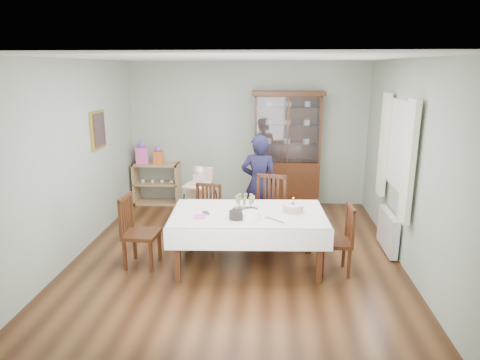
# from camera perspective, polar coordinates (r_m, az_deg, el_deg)

# --- Properties ---
(floor) EXTENTS (5.00, 5.00, 0.00)m
(floor) POSITION_cam_1_polar(r_m,az_deg,el_deg) (6.19, -0.42, -9.89)
(floor) COLOR #593319
(floor) RESTS_ON ground
(room_shell) EXTENTS (5.00, 5.00, 5.00)m
(room_shell) POSITION_cam_1_polar(r_m,az_deg,el_deg) (6.22, -0.04, 6.65)
(room_shell) COLOR #9EAA99
(room_shell) RESTS_ON floor
(dining_table) EXTENTS (2.06, 1.26, 0.76)m
(dining_table) POSITION_cam_1_polar(r_m,az_deg,el_deg) (5.70, 1.09, -7.92)
(dining_table) COLOR #402110
(dining_table) RESTS_ON floor
(china_cabinet) EXTENTS (1.30, 0.48, 2.18)m
(china_cabinet) POSITION_cam_1_polar(r_m,az_deg,el_deg) (8.00, 6.28, 4.16)
(china_cabinet) COLOR #402110
(china_cabinet) RESTS_ON floor
(sideboard) EXTENTS (0.90, 0.38, 0.80)m
(sideboard) POSITION_cam_1_polar(r_m,az_deg,el_deg) (8.48, -11.01, -0.44)
(sideboard) COLOR tan
(sideboard) RESTS_ON floor
(picture_frame) EXTENTS (0.04, 0.48, 0.58)m
(picture_frame) POSITION_cam_1_polar(r_m,az_deg,el_deg) (7.01, -18.40, 6.37)
(picture_frame) COLOR gold
(picture_frame) RESTS_ON room_shell
(window) EXTENTS (0.04, 1.02, 1.22)m
(window) POSITION_cam_1_polar(r_m,az_deg,el_deg) (6.25, 20.60, 4.31)
(window) COLOR white
(window) RESTS_ON room_shell
(curtain_left) EXTENTS (0.07, 0.30, 1.55)m
(curtain_left) POSITION_cam_1_polar(r_m,az_deg,el_deg) (5.66, 21.62, 2.19)
(curtain_left) COLOR silver
(curtain_left) RESTS_ON room_shell
(curtain_right) EXTENTS (0.07, 0.30, 1.55)m
(curtain_right) POSITION_cam_1_polar(r_m,az_deg,el_deg) (6.84, 18.64, 4.45)
(curtain_right) COLOR silver
(curtain_right) RESTS_ON room_shell
(radiator) EXTENTS (0.10, 0.80, 0.55)m
(radiator) POSITION_cam_1_polar(r_m,az_deg,el_deg) (6.55, 19.11, -6.47)
(radiator) COLOR white
(radiator) RESTS_ON floor
(chair_far_left) EXTENTS (0.47, 0.47, 0.91)m
(chair_far_left) POSITION_cam_1_polar(r_m,az_deg,el_deg) (6.43, -4.59, -6.35)
(chair_far_left) COLOR #402110
(chair_far_left) RESTS_ON floor
(chair_far_right) EXTENTS (0.55, 0.55, 1.04)m
(chair_far_right) POSITION_cam_1_polar(r_m,az_deg,el_deg) (6.41, 3.78, -6.05)
(chair_far_right) COLOR #402110
(chair_far_right) RESTS_ON floor
(chair_end_left) EXTENTS (0.46, 0.46, 0.97)m
(chair_end_left) POSITION_cam_1_polar(r_m,az_deg,el_deg) (5.92, -13.08, -8.45)
(chair_end_left) COLOR #402110
(chair_end_left) RESTS_ON floor
(chair_end_right) EXTENTS (0.43, 0.43, 0.91)m
(chair_end_right) POSITION_cam_1_polar(r_m,az_deg,el_deg) (5.72, 12.55, -9.46)
(chair_end_right) COLOR #402110
(chair_end_right) RESTS_ON floor
(woman) EXTENTS (0.62, 0.45, 1.59)m
(woman) POSITION_cam_1_polar(r_m,az_deg,el_deg) (6.78, 2.58, -0.53)
(woman) COLOR black
(woman) RESTS_ON floor
(high_chair) EXTENTS (0.59, 0.59, 1.04)m
(high_chair) POSITION_cam_1_polar(r_m,az_deg,el_deg) (7.09, -5.29, -3.19)
(high_chair) COLOR black
(high_chair) RESTS_ON floor
(champagne_tray) EXTENTS (0.35, 0.35, 0.21)m
(champagne_tray) POSITION_cam_1_polar(r_m,az_deg,el_deg) (5.61, 0.67, -3.49)
(champagne_tray) COLOR silver
(champagne_tray) RESTS_ON dining_table
(birthday_cake) EXTENTS (0.30, 0.30, 0.21)m
(birthday_cake) POSITION_cam_1_polar(r_m,az_deg,el_deg) (5.58, 7.07, -3.80)
(birthday_cake) COLOR white
(birthday_cake) RESTS_ON dining_table
(plate_stack_dark) EXTENTS (0.26, 0.26, 0.09)m
(plate_stack_dark) POSITION_cam_1_polar(r_m,az_deg,el_deg) (5.33, -0.41, -4.68)
(plate_stack_dark) COLOR black
(plate_stack_dark) RESTS_ON dining_table
(plate_stack_white) EXTENTS (0.24, 0.24, 0.10)m
(plate_stack_white) POSITION_cam_1_polar(r_m,az_deg,el_deg) (5.31, 1.48, -4.73)
(plate_stack_white) COLOR white
(plate_stack_white) RESTS_ON dining_table
(napkin_stack) EXTENTS (0.15, 0.15, 0.02)m
(napkin_stack) POSITION_cam_1_polar(r_m,az_deg,el_deg) (5.40, -5.38, -4.89)
(napkin_stack) COLOR #E353AC
(napkin_stack) RESTS_ON dining_table
(cutlery) EXTENTS (0.14, 0.17, 0.01)m
(cutlery) POSITION_cam_1_polar(r_m,az_deg,el_deg) (5.55, -4.91, -4.39)
(cutlery) COLOR silver
(cutlery) RESTS_ON dining_table
(cake_knife) EXTENTS (0.24, 0.21, 0.01)m
(cake_knife) POSITION_cam_1_polar(r_m,az_deg,el_deg) (5.29, 4.65, -5.33)
(cake_knife) COLOR silver
(cake_knife) RESTS_ON dining_table
(gift_bag_pink) EXTENTS (0.25, 0.19, 0.43)m
(gift_bag_pink) POSITION_cam_1_polar(r_m,az_deg,el_deg) (8.40, -12.94, 3.44)
(gift_bag_pink) COLOR #E353AC
(gift_bag_pink) RESTS_ON sideboard
(gift_bag_orange) EXTENTS (0.20, 0.15, 0.34)m
(gift_bag_orange) POSITION_cam_1_polar(r_m,az_deg,el_deg) (8.32, -10.86, 3.18)
(gift_bag_orange) COLOR #DA5D22
(gift_bag_orange) RESTS_ON sideboard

